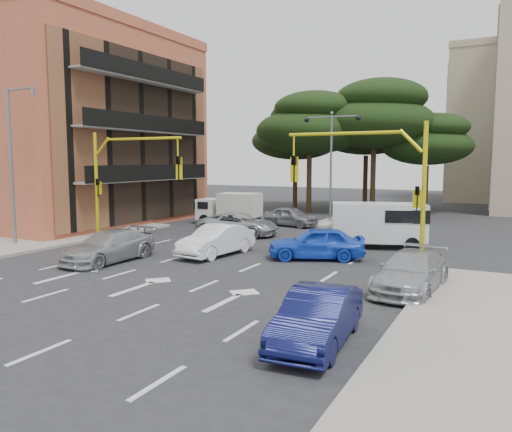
{
  "coord_description": "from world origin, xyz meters",
  "views": [
    {
      "loc": [
        11.73,
        -18.18,
        4.5
      ],
      "look_at": [
        -0.2,
        4.78,
        1.6
      ],
      "focal_mm": 35.0,
      "sensor_mm": 36.0,
      "label": 1
    }
  ],
  "objects": [
    {
      "name": "pine_left_far",
      "position": [
        -6.94,
        25.96,
        6.91
      ],
      "size": [
        8.32,
        8.32,
        9.3
      ],
      "color": "#382616",
      "rests_on": "ground"
    },
    {
      "name": "box_truck_a",
      "position": [
        -5.99,
        11.84,
        1.12
      ],
      "size": [
        4.69,
        2.32,
        2.23
      ],
      "primitive_type": null,
      "rotation": [
        0.0,
        0.0,
        1.66
      ],
      "color": "silver",
      "rests_on": "ground"
    },
    {
      "name": "pine_back",
      "position": [
        -0.94,
        28.96,
        7.6
      ],
      "size": [
        9.15,
        9.15,
        10.23
      ],
      "color": "#382616",
      "rests_on": "ground"
    },
    {
      "name": "street_lamp_center",
      "position": [
        0.0,
        16.0,
        5.43
      ],
      "size": [
        4.16,
        0.36,
        7.77
      ],
      "color": "slate",
      "rests_on": "median_strip"
    },
    {
      "name": "car_blue_compact",
      "position": [
        3.82,
        3.0,
        0.74
      ],
      "size": [
        4.7,
        3.36,
        1.49
      ],
      "primitive_type": "imported",
      "rotation": [
        0.0,
        0.0,
        -1.16
      ],
      "color": "blue",
      "rests_on": "ground"
    },
    {
      "name": "pine_center",
      "position": [
        1.06,
        23.96,
        8.3
      ],
      "size": [
        9.98,
        9.98,
        11.16
      ],
      "color": "#382616",
      "rests_on": "ground"
    },
    {
      "name": "van_white",
      "position": [
        5.57,
        7.39,
        1.17
      ],
      "size": [
        5.12,
        3.51,
        2.35
      ],
      "primitive_type": null,
      "rotation": [
        0.0,
        0.0,
        -1.25
      ],
      "color": "silver",
      "rests_on": "ground"
    },
    {
      "name": "car_navy_parked",
      "position": [
        7.6,
        -6.96,
        0.68
      ],
      "size": [
        1.77,
        4.22,
        1.36
      ],
      "primitive_type": "imported",
      "rotation": [
        0.0,
        0.0,
        0.08
      ],
      "color": "#0E1246",
      "rests_on": "ground"
    },
    {
      "name": "car_silver_parked",
      "position": [
        8.7,
        -0.77,
        0.68
      ],
      "size": [
        2.21,
        4.78,
        1.35
      ],
      "primitive_type": "imported",
      "rotation": [
        0.0,
        0.0,
        -0.07
      ],
      "color": "#ADAFB6",
      "rests_on": "ground"
    },
    {
      "name": "sidewalk_right",
      "position": [
        11.0,
        -9.0,
        0.07
      ],
      "size": [
        4.0,
        24.0,
        0.15
      ],
      "primitive_type": "cube",
      "color": "gray",
      "rests_on": "ground"
    },
    {
      "name": "car_white_hatch",
      "position": [
        -0.7,
        1.67,
        0.72
      ],
      "size": [
        1.99,
        4.53,
        1.45
      ],
      "primitive_type": "imported",
      "rotation": [
        0.0,
        0.0,
        -0.11
      ],
      "color": "white",
      "rests_on": "ground"
    },
    {
      "name": "apartment_orange",
      "position": [
        -17.95,
        8.0,
        6.85
      ],
      "size": [
        15.19,
        16.15,
        13.7
      ],
      "color": "#C7523E",
      "rests_on": "ground"
    },
    {
      "name": "ground",
      "position": [
        0.0,
        0.0,
        0.0
      ],
      "size": [
        120.0,
        120.0,
        0.0
      ],
      "primitive_type": "plane",
      "color": "#28282B",
      "rests_on": "ground"
    },
    {
      "name": "pine_left_near",
      "position": [
        -3.94,
        21.96,
        7.6
      ],
      "size": [
        9.15,
        9.15,
        10.23
      ],
      "color": "#382616",
      "rests_on": "ground"
    },
    {
      "name": "car_silver_cross_b",
      "position": [
        -1.79,
        13.0,
        0.66
      ],
      "size": [
        4.1,
        2.31,
        1.32
      ],
      "primitive_type": "imported",
      "rotation": [
        0.0,
        0.0,
        1.37
      ],
      "color": "#92959A",
      "rests_on": "ground"
    },
    {
      "name": "car_silver_cross_a",
      "position": [
        -2.91,
        7.64,
        0.68
      ],
      "size": [
        5.12,
        2.74,
        1.37
      ],
      "primitive_type": "imported",
      "rotation": [
        0.0,
        0.0,
        1.67
      ],
      "color": "#AAADB2",
      "rests_on": "ground"
    },
    {
      "name": "signal_mast_right",
      "position": [
        6.8,
        1.99,
        3.88
      ],
      "size": [
        5.79,
        0.37,
        6.0
      ],
      "color": "yellow",
      "rests_on": "ground"
    },
    {
      "name": "car_silver_wagon",
      "position": [
        -4.18,
        -1.78,
        0.69
      ],
      "size": [
        1.99,
        4.78,
        1.38
      ],
      "primitive_type": "imported",
      "rotation": [
        0.0,
        0.0,
        -0.01
      ],
      "color": "#A9ABB1",
      "rests_on": "ground"
    },
    {
      "name": "pine_right",
      "position": [
        5.06,
        25.96,
        6.22
      ],
      "size": [
        7.49,
        7.49,
        8.37
      ],
      "color": "#382616",
      "rests_on": "ground"
    },
    {
      "name": "signal_mast_left",
      "position": [
        -6.8,
        1.99,
        3.88
      ],
      "size": [
        5.79,
        0.37,
        6.0
      ],
      "color": "yellow",
      "rests_on": "ground"
    },
    {
      "name": "street_lamp_left",
      "position": [
        -11.29,
        -1.0,
        4.72
      ],
      "size": [
        2.08,
        0.2,
        8.0
      ],
      "color": "slate",
      "rests_on": "sidewalk_left"
    },
    {
      "name": "median_strip",
      "position": [
        0.0,
        16.0,
        0.07
      ],
      "size": [
        1.4,
        6.0,
        0.15
      ],
      "primitive_type": "cube",
      "color": "gray",
      "rests_on": "ground"
    }
  ]
}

